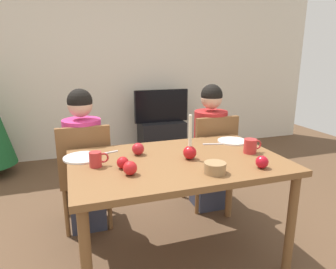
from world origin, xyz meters
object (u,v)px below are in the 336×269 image
person_right_child (210,149)px  plate_left (82,158)px  dining_table (177,171)px  tv (162,106)px  person_left_child (84,163)px  plate_right (232,141)px  mug_left (96,159)px  apple_by_right_mug (123,163)px  chair_left (85,171)px  apple_by_left_plate (138,149)px  apple_far_edge (262,162)px  apple_near_candle (130,168)px  candle_centerpiece (190,150)px  bowl_walnuts (215,168)px  mug_right (251,146)px  chair_right (211,156)px  tv_stand (162,138)px

person_right_child → plate_left: size_ratio=4.68×
dining_table → tv: size_ratio=1.77×
person_left_child → plate_right: 1.21m
mug_left → apple_by_right_mug: (0.15, -0.08, -0.01)m
chair_left → plate_left: 0.46m
plate_left → apple_by_left_plate: 0.38m
apple_by_left_plate → apple_far_edge: apple_by_left_plate is taller
dining_table → person_left_child: person_left_child is taller
plate_left → apple_near_candle: apple_near_candle is taller
candle_centerpiece → bowl_walnuts: (0.05, -0.27, -0.03)m
dining_table → person_right_child: 0.85m
person_right_child → person_left_child: bearing=180.0°
person_right_child → apple_by_right_mug: 1.18m
mug_right → bowl_walnuts: size_ratio=1.05×
candle_centerpiece → mug_left: size_ratio=2.48×
chair_right → tv_stand: 1.71m
dining_table → bowl_walnuts: 0.34m
person_left_child → candle_centerpiece: person_left_child is taller
apple_by_left_plate → apple_by_right_mug: 0.27m
candle_centerpiece → mug_right: candle_centerpiece is taller
person_left_child → person_right_child: (1.13, 0.00, 0.00)m
apple_far_edge → apple_by_left_plate: bearing=143.6°
mug_right → person_left_child: bearing=148.5°
chair_right → apple_by_left_plate: bearing=-151.2°
person_right_child → plate_right: size_ratio=5.01×
mug_left → mug_right: (1.06, -0.07, 0.00)m
plate_left → apple_near_candle: (0.25, -0.38, 0.04)m
bowl_walnuts → person_left_child: bearing=126.8°
person_right_child → mug_left: bearing=-150.8°
plate_left → apple_near_candle: 0.46m
tv → apple_by_left_plate: size_ratio=9.27×
mug_left → apple_near_candle: bearing=-48.9°
tv → apple_far_edge: tv is taller
plate_right → apple_by_right_mug: size_ratio=3.13×
plate_right → mug_left: size_ratio=1.94×
plate_left → plate_right: same height
person_right_child → chair_right: bearing=-90.0°
chair_right → mug_left: bearing=-152.1°
mug_right → apple_by_left_plate: bearing=164.3°
tv_stand → apple_far_edge: 2.68m
person_left_child → person_right_child: bearing=0.0°
plate_left → bowl_walnuts: bowl_walnuts is taller
candle_centerpiece → apple_near_candle: candle_centerpiece is taller
chair_left → mug_right: (1.11, -0.65, 0.29)m
chair_left → apple_near_candle: size_ratio=10.84×
person_left_child → mug_right: bearing=-31.5°
bowl_walnuts → chair_right: bearing=64.4°
person_right_child → mug_left: (-1.08, -0.61, 0.23)m
apple_near_candle → apple_by_left_plate: 0.36m
person_right_child → bowl_walnuts: (-0.43, -0.93, 0.21)m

